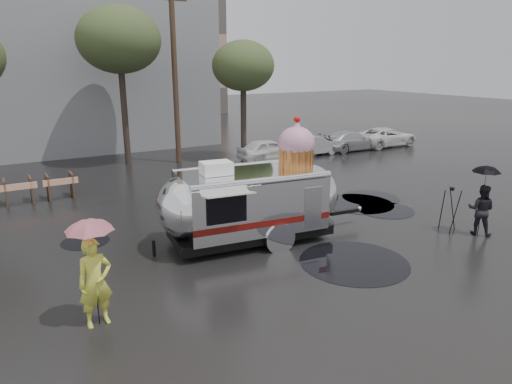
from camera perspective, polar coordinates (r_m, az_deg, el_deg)
ground at (r=12.30m, az=2.85°, el=-9.60°), size 120.00×120.00×0.00m
puddles at (r=16.01m, az=9.92°, el=-3.61°), size 12.74×7.46×0.01m
grey_building at (r=33.38m, az=-27.61°, el=16.31°), size 22.00×12.00×13.00m
utility_pole at (r=24.83m, az=-10.10°, el=14.16°), size 1.60×0.28×9.00m
tree_mid at (r=25.06m, az=-16.77°, el=17.70°), size 4.20×4.20×8.03m
tree_right at (r=25.35m, az=-1.62°, el=15.41°), size 3.36×3.36×6.42m
barricade_row at (r=19.85m, az=-27.55°, el=0.19°), size 4.30×0.80×1.00m
parked_cars at (r=28.16m, az=9.91°, el=6.37°), size 13.20×1.90×1.50m
airstream_trailer at (r=13.72m, az=-0.37°, el=-0.83°), size 7.05×2.92×3.82m
person_left at (r=10.07m, az=-19.45°, el=-10.62°), size 0.74×0.53×1.91m
umbrella_pink at (r=9.68m, az=-19.99°, el=-5.34°), size 1.17×1.17×2.35m
person_right at (r=16.05m, az=26.31°, el=-2.00°), size 0.74×0.89×1.62m
umbrella_black at (r=15.78m, az=26.79°, el=1.78°), size 1.04×1.04×2.26m
tripod at (r=15.99m, az=23.13°, el=-1.52°), size 0.60×0.57×1.46m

